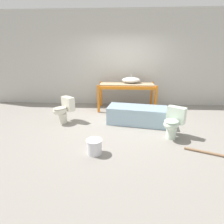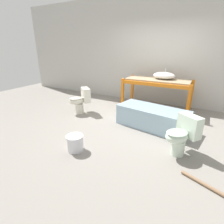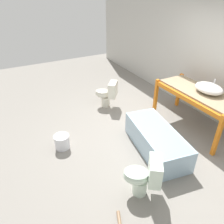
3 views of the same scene
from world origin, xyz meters
The scene contains 7 objects.
ground_plane centered at (0.00, 0.00, 0.00)m, with size 12.00×12.00×0.00m, color gray.
shelving_rack centered at (0.11, 1.18, 0.75)m, with size 1.86×0.82×0.88m.
sink_basin centered at (0.24, 1.27, 0.98)m, with size 0.59×0.45×0.27m.
bathtub_main centered at (0.37, -0.07, 0.27)m, with size 1.63×0.90×0.46m.
toilet_near centered at (1.09, -0.89, 0.37)m, with size 0.60×0.65×0.69m.
toilet_far centered at (-1.62, -0.10, 0.37)m, with size 0.62×0.65×0.69m.
bucket_white centered at (-0.55, -1.65, 0.15)m, with size 0.30×0.30×0.29m.
Camera 3 is at (2.87, -2.38, 2.85)m, focal length 35.00 mm.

